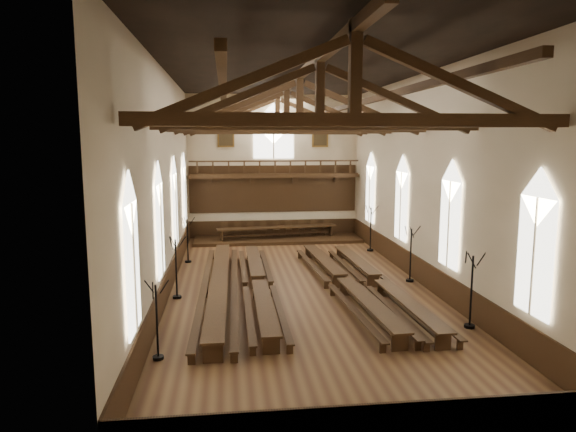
# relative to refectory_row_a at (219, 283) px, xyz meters

# --- Properties ---
(ground) EXTENTS (26.00, 26.00, 0.00)m
(ground) POSITION_rel_refectory_row_a_xyz_m (3.69, 0.75, -0.58)
(ground) COLOR brown
(ground) RESTS_ON ground
(room_walls) EXTENTS (26.00, 26.00, 26.00)m
(room_walls) POSITION_rel_refectory_row_a_xyz_m (3.69, 0.75, 5.88)
(room_walls) COLOR beige
(room_walls) RESTS_ON ground
(wainscot_band) EXTENTS (12.00, 26.00, 1.20)m
(wainscot_band) POSITION_rel_refectory_row_a_xyz_m (3.69, 0.75, 0.02)
(wainscot_band) COLOR #372110
(wainscot_band) RESTS_ON ground
(side_windows) EXTENTS (11.85, 19.80, 4.50)m
(side_windows) POSITION_rel_refectory_row_a_xyz_m (3.69, 0.75, 3.16)
(side_windows) COLOR white
(side_windows) RESTS_ON room_walls
(end_window) EXTENTS (2.80, 0.12, 3.80)m
(end_window) POSITION_rel_refectory_row_a_xyz_m (3.69, 13.65, 6.64)
(end_window) COLOR white
(end_window) RESTS_ON room_walls
(minstrels_gallery) EXTENTS (11.80, 1.24, 3.70)m
(minstrels_gallery) POSITION_rel_refectory_row_a_xyz_m (3.69, 13.41, 3.32)
(minstrels_gallery) COLOR #3E2413
(minstrels_gallery) RESTS_ON room_walls
(portraits) EXTENTS (7.75, 0.09, 1.45)m
(portraits) POSITION_rel_refectory_row_a_xyz_m (3.69, 13.65, 6.52)
(portraits) COLOR brown
(portraits) RESTS_ON room_walls
(roof_trusses) EXTENTS (11.70, 25.70, 2.80)m
(roof_trusses) POSITION_rel_refectory_row_a_xyz_m (3.69, 0.75, 7.63)
(roof_trusses) COLOR #3E2413
(roof_trusses) RESTS_ON room_walls
(refectory_row_a) EXTENTS (1.73, 14.86, 0.80)m
(refectory_row_a) POSITION_rel_refectory_row_a_xyz_m (0.00, 0.00, 0.00)
(refectory_row_a) COLOR #3E2413
(refectory_row_a) RESTS_ON ground
(refectory_row_b) EXTENTS (1.48, 14.15, 0.72)m
(refectory_row_b) POSITION_rel_refectory_row_a_xyz_m (1.76, 0.13, -0.05)
(refectory_row_b) COLOR #3E2413
(refectory_row_b) RESTS_ON ground
(refectory_row_c) EXTENTS (1.88, 14.34, 0.74)m
(refectory_row_c) POSITION_rel_refectory_row_a_xyz_m (5.56, -0.08, -0.04)
(refectory_row_c) COLOR #3E2413
(refectory_row_c) RESTS_ON ground
(refectory_row_d) EXTENTS (1.63, 14.01, 0.70)m
(refectory_row_d) POSITION_rel_refectory_row_a_xyz_m (7.18, -0.31, -0.07)
(refectory_row_d) COLOR #3E2413
(refectory_row_d) RESTS_ON ground
(dais) EXTENTS (11.40, 3.15, 0.21)m
(dais) POSITION_rel_refectory_row_a_xyz_m (3.80, 12.15, -0.48)
(dais) COLOR #372110
(dais) RESTS_ON ground
(high_table) EXTENTS (8.33, 2.04, 0.78)m
(high_table) POSITION_rel_refectory_row_a_xyz_m (3.80, 12.15, 0.29)
(high_table) COLOR #3E2413
(high_table) RESTS_ON dais
(high_chairs) EXTENTS (7.66, 0.47, 1.04)m
(high_chairs) POSITION_rel_refectory_row_a_xyz_m (3.80, 12.96, 0.20)
(high_chairs) COLOR #3E2413
(high_chairs) RESTS_ON dais
(candelabrum_left_near) EXTENTS (0.78, 0.74, 2.58)m
(candelabrum_left_near) POSITION_rel_refectory_row_a_xyz_m (-1.86, -6.55, 0.20)
(candelabrum_left_near) COLOR black
(candelabrum_left_near) RESTS_ON ground
(candelabrum_left_mid) EXTENTS (0.75, 0.85, 2.78)m
(candelabrum_left_mid) POSITION_rel_refectory_row_a_xyz_m (-1.86, -0.19, 0.26)
(candelabrum_left_mid) COLOR black
(candelabrum_left_mid) RESTS_ON ground
(candelabrum_left_far) EXTENTS (0.73, 0.80, 2.61)m
(candelabrum_left_far) POSITION_rel_refectory_row_a_xyz_m (-1.86, 6.50, 0.21)
(candelabrum_left_far) COLOR black
(candelabrum_left_far) RESTS_ON ground
(candelabrum_right_near) EXTENTS (0.80, 0.88, 2.88)m
(candelabrum_right_near) POSITION_rel_refectory_row_a_xyz_m (9.24, -5.11, 0.29)
(candelabrum_right_near) COLOR black
(candelabrum_right_near) RESTS_ON ground
(candelabrum_right_mid) EXTENTS (0.81, 0.84, 2.78)m
(candelabrum_right_mid) POSITION_rel_refectory_row_a_xyz_m (9.24, 1.18, 0.26)
(candelabrum_right_mid) COLOR black
(candelabrum_right_mid) RESTS_ON ground
(candelabrum_right_far) EXTENTS (0.83, 0.87, 2.89)m
(candelabrum_right_far) POSITION_rel_refectory_row_a_xyz_m (9.24, 8.21, 0.30)
(candelabrum_right_far) COLOR black
(candelabrum_right_far) RESTS_ON ground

